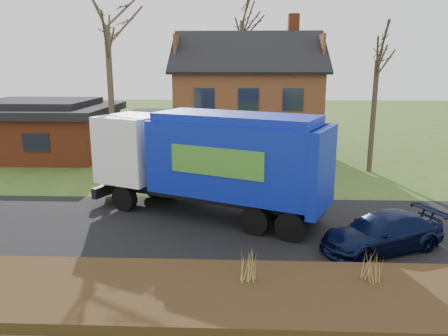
{
  "coord_description": "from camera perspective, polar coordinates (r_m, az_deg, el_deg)",
  "views": [
    {
      "loc": [
        1.66,
        -15.64,
        6.03
      ],
      "look_at": [
        0.89,
        2.5,
        1.69
      ],
      "focal_mm": 35.0,
      "sensor_mm": 36.0,
      "label": 1
    }
  ],
  "objects": [
    {
      "name": "navy_wagon",
      "position": [
        15.45,
        19.98,
        -7.89
      ],
      "size": [
        4.62,
        3.33,
        1.24
      ],
      "primitive_type": "imported",
      "rotation": [
        0.0,
        0.0,
        -1.15
      ],
      "color": "black",
      "rests_on": "ground"
    },
    {
      "name": "ground",
      "position": [
        16.84,
        -3.42,
        -7.56
      ],
      "size": [
        120.0,
        120.0,
        0.0
      ],
      "primitive_type": "plane",
      "color": "#36501A",
      "rests_on": "ground"
    },
    {
      "name": "ranch_house",
      "position": [
        32.01,
        -22.94,
        4.81
      ],
      "size": [
        9.8,
        8.2,
        3.7
      ],
      "color": "#953D20",
      "rests_on": "ground"
    },
    {
      "name": "tree_back",
      "position": [
        38.74,
        2.4,
        20.54
      ],
      "size": [
        4.1,
        4.1,
        12.98
      ],
      "color": "#3F3226",
      "rests_on": "ground"
    },
    {
      "name": "mulch_verge",
      "position": [
        12.01,
        -6.07,
        -15.95
      ],
      "size": [
        80.0,
        3.5,
        0.3
      ],
      "primitive_type": "cube",
      "color": "#312110",
      "rests_on": "ground"
    },
    {
      "name": "tree_front_west",
      "position": [
        25.71,
        -15.23,
        20.05
      ],
      "size": [
        3.75,
        3.75,
        11.14
      ],
      "color": "#473A2A",
      "rests_on": "ground"
    },
    {
      "name": "silver_sedan",
      "position": [
        20.71,
        -2.47,
        -1.32
      ],
      "size": [
        4.85,
        3.07,
        1.51
      ],
      "primitive_type": "imported",
      "rotation": [
        0.0,
        0.0,
        1.92
      ],
      "color": "#A6A9AE",
      "rests_on": "ground"
    },
    {
      "name": "grass_clump_east",
      "position": [
        12.65,
        18.61,
        -11.77
      ],
      "size": [
        0.39,
        0.32,
        0.98
      ],
      "color": "#A27D47",
      "rests_on": "mulch_verge"
    },
    {
      "name": "tree_front_east",
      "position": [
        25.85,
        19.61,
        15.39
      ],
      "size": [
        3.21,
        3.21,
        8.91
      ],
      "color": "#423427",
      "rests_on": "ground"
    },
    {
      "name": "grass_clump_mid",
      "position": [
        11.99,
        3.44,
        -12.44
      ],
      "size": [
        0.36,
        0.29,
        1.0
      ],
      "color": "tan",
      "rests_on": "mulch_verge"
    },
    {
      "name": "main_house",
      "position": [
        29.61,
        2.12,
        9.56
      ],
      "size": [
        12.95,
        8.95,
        9.26
      ],
      "color": "beige",
      "rests_on": "ground"
    },
    {
      "name": "road",
      "position": [
        16.84,
        -3.42,
        -7.52
      ],
      "size": [
        80.0,
        7.0,
        0.02
      ],
      "primitive_type": "cube",
      "color": "black",
      "rests_on": "ground"
    },
    {
      "name": "garbage_truck",
      "position": [
        17.25,
        -1.62,
        1.37
      ],
      "size": [
        10.02,
        6.41,
        4.2
      ],
      "rotation": [
        0.0,
        0.0,
        -0.42
      ],
      "color": "black",
      "rests_on": "ground"
    }
  ]
}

